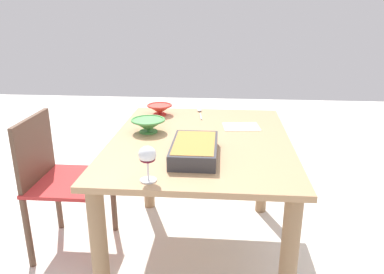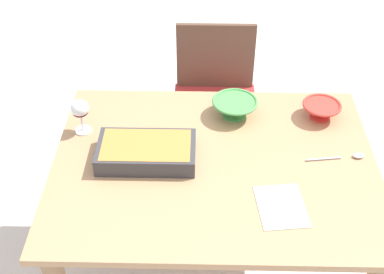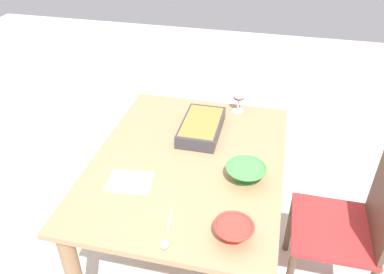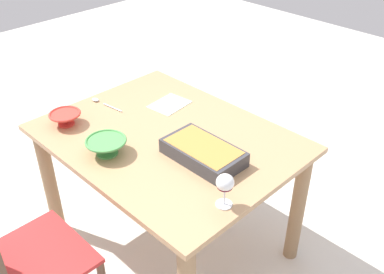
{
  "view_description": "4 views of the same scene",
  "coord_description": "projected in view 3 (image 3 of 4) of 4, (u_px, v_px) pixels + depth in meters",
  "views": [
    {
      "loc": [
        1.89,
        0.11,
        1.39
      ],
      "look_at": [
        0.09,
        -0.04,
        0.76
      ],
      "focal_mm": 35.58,
      "sensor_mm": 36.0,
      "label": 1
    },
    {
      "loc": [
        0.05,
        1.47,
        2.05
      ],
      "look_at": [
        0.09,
        -0.05,
        0.8
      ],
      "focal_mm": 49.42,
      "sensor_mm": 36.0,
      "label": 2
    },
    {
      "loc": [
        -1.49,
        -0.37,
        1.91
      ],
      "look_at": [
        0.16,
        0.02,
        0.75
      ],
      "focal_mm": 36.4,
      "sensor_mm": 36.0,
      "label": 3
    },
    {
      "loc": [
        1.37,
        -1.2,
        1.9
      ],
      "look_at": [
        0.18,
        -0.01,
        0.8
      ],
      "focal_mm": 41.54,
      "sensor_mm": 36.0,
      "label": 4
    }
  ],
  "objects": [
    {
      "name": "chair",
      "position": [
        349.0,
        228.0,
        1.92
      ],
      "size": [
        0.43,
        0.4,
        0.81
      ],
      "color": "#B22D2D",
      "rests_on": "ground_plane"
    },
    {
      "name": "wine_glass",
      "position": [
        239.0,
        96.0,
        2.27
      ],
      "size": [
        0.07,
        0.07,
        0.15
      ],
      "color": "white",
      "rests_on": "dining_table"
    },
    {
      "name": "mixing_bowl",
      "position": [
        246.0,
        172.0,
        1.79
      ],
      "size": [
        0.19,
        0.19,
        0.08
      ],
      "color": "#4C994C",
      "rests_on": "dining_table"
    },
    {
      "name": "ground_plane",
      "position": [
        189.0,
        254.0,
        2.34
      ],
      "size": [
        8.0,
        8.0,
        0.0
      ],
      "primitive_type": "plane",
      "color": "beige"
    },
    {
      "name": "dining_table",
      "position": [
        188.0,
        180.0,
        2.01
      ],
      "size": [
        1.22,
        0.94,
        0.72
      ],
      "color": "tan",
      "rests_on": "ground_plane"
    },
    {
      "name": "serving_spoon",
      "position": [
        166.0,
        236.0,
        1.52
      ],
      "size": [
        0.23,
        0.05,
        0.01
      ],
      "color": "silver",
      "rests_on": "dining_table"
    },
    {
      "name": "napkin",
      "position": [
        130.0,
        182.0,
        1.8
      ],
      "size": [
        0.18,
        0.22,
        0.0
      ],
      "primitive_type": "cube",
      "rotation": [
        0.0,
        0.0,
        0.12
      ],
      "color": "#B2CCB7",
      "rests_on": "dining_table"
    },
    {
      "name": "small_bowl",
      "position": [
        234.0,
        230.0,
        1.51
      ],
      "size": [
        0.16,
        0.16,
        0.07
      ],
      "color": "red",
      "rests_on": "dining_table"
    },
    {
      "name": "casserole_dish",
      "position": [
        201.0,
        126.0,
        2.12
      ],
      "size": [
        0.37,
        0.21,
        0.07
      ],
      "color": "#38383D",
      "rests_on": "dining_table"
    }
  ]
}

